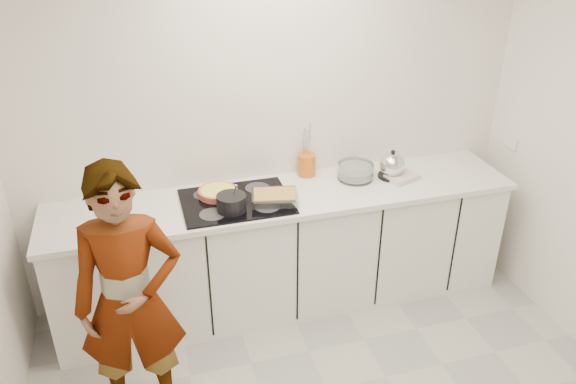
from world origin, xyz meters
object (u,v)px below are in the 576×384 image
object	(u,v)px
saucepan	(231,203)
cook	(130,301)
tart_dish	(218,192)
utensil_crock	(307,165)
kettle	(392,166)
baking_dish	(274,197)
hob	(236,201)
mixing_bowl	(355,172)

from	to	relation	value
saucepan	cook	bearing A→B (deg)	-138.26
tart_dish	utensil_crock	bearing A→B (deg)	13.32
kettle	utensil_crock	size ratio (longest dim) A/B	1.33
tart_dish	baking_dish	size ratio (longest dim) A/B	0.96
kettle	cook	xyz separation A→B (m)	(-1.89, -0.79, -0.20)
baking_dish	kettle	size ratio (longest dim) A/B	1.59
hob	utensil_crock	size ratio (longest dim) A/B	4.45
tart_dish	baking_dish	xyz separation A→B (m)	(0.35, -0.19, 0.01)
saucepan	cook	size ratio (longest dim) A/B	0.15
hob	saucepan	world-z (taller)	saucepan
tart_dish	mixing_bowl	distance (m)	1.00
hob	kettle	world-z (taller)	kettle
hob	saucepan	bearing A→B (deg)	-113.37
mixing_bowl	utensil_crock	size ratio (longest dim) A/B	2.10
mixing_bowl	utensil_crock	world-z (taller)	utensil_crock
kettle	hob	bearing A→B (deg)	-176.88
hob	mixing_bowl	distance (m)	0.91
baking_dish	cook	distance (m)	1.18
utensil_crock	cook	world-z (taller)	cook
mixing_bowl	cook	distance (m)	1.84
tart_dish	mixing_bowl	bearing A→B (deg)	0.19
tart_dish	baking_dish	bearing A→B (deg)	-28.25
baking_dish	kettle	xyz separation A→B (m)	(0.91, 0.14, 0.04)
baking_dish	mixing_bowl	xyz separation A→B (m)	(0.65, 0.19, 0.01)
tart_dish	saucepan	bearing A→B (deg)	-77.36
mixing_bowl	cook	world-z (taller)	cook
saucepan	tart_dish	bearing A→B (deg)	102.64
cook	hob	bearing A→B (deg)	48.25
tart_dish	kettle	world-z (taller)	kettle
kettle	cook	distance (m)	2.05
hob	saucepan	size ratio (longest dim) A/B	3.11
utensil_crock	cook	size ratio (longest dim) A/B	0.10
hob	baking_dish	world-z (taller)	baking_dish
hob	kettle	xyz separation A→B (m)	(1.16, 0.06, 0.08)
baking_dish	kettle	distance (m)	0.93
saucepan	kettle	size ratio (longest dim) A/B	1.08
baking_dish	utensil_crock	bearing A→B (deg)	46.02
kettle	utensil_crock	world-z (taller)	kettle
hob	tart_dish	distance (m)	0.15
cook	saucepan	bearing A→B (deg)	45.18
mixing_bowl	cook	xyz separation A→B (m)	(-1.63, -0.83, -0.17)
tart_dish	kettle	distance (m)	1.26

